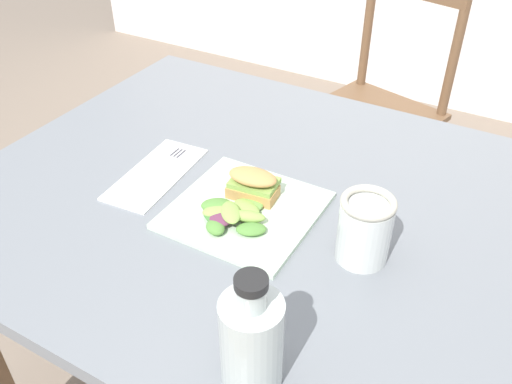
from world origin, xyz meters
The scene contains 9 objects.
dining_table centered at (0.13, 0.09, 0.61)m, with size 1.11×0.90×0.74m.
chair_wooden_far centered at (0.06, 1.06, 0.45)m, with size 0.49×0.49×0.87m.
plate_lunch centered at (0.14, 0.03, 0.74)m, with size 0.25×0.25×0.01m, color beige.
sandwich_half_front centered at (0.13, 0.07, 0.78)m, with size 0.10×0.07×0.06m.
salad_mixed_greens centered at (0.13, -0.01, 0.76)m, with size 0.15×0.14×0.03m.
napkin_folded centered at (-0.08, 0.05, 0.74)m, with size 0.10×0.24×0.00m, color white.
fork_on_napkin centered at (-0.08, 0.07, 0.75)m, with size 0.03×0.19×0.00m.
bottle_cold_brew centered at (0.32, -0.26, 0.80)m, with size 0.08×0.08×0.18m.
mason_jar_iced_tea centered at (0.36, 0.03, 0.79)m, with size 0.09×0.09×0.12m.
Camera 1 is at (0.53, -0.62, 1.36)m, focal length 38.25 mm.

